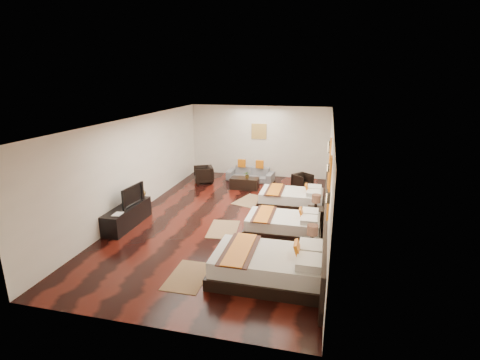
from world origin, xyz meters
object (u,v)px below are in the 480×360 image
(nightstand_b, at_px, (315,214))
(tv, at_px, (130,195))
(bed_near, at_px, (271,266))
(figurine, at_px, (140,192))
(nightstand_a, at_px, (311,249))
(bed_mid, at_px, (284,224))
(book, at_px, (114,214))
(sofa, at_px, (251,174))
(table_plant, at_px, (247,175))
(armchair_right, at_px, (302,181))
(coffee_table, at_px, (245,183))
(armchair_left, at_px, (204,175))
(bed_far, at_px, (292,198))
(tv_console, at_px, (127,216))

(nightstand_b, height_order, tv, tv)
(bed_near, bearing_deg, figurine, 148.78)
(bed_near, xyz_separation_m, tv, (-4.15, 1.91, 0.52))
(figurine, bearing_deg, tv, -85.47)
(tv, bearing_deg, nightstand_a, -97.10)
(bed_mid, relative_size, book, 6.60)
(sofa, bearing_deg, table_plant, -78.93)
(armchair_right, xyz_separation_m, coffee_table, (-2.02, -0.50, -0.07))
(armchair_left, xyz_separation_m, armchair_right, (3.70, 0.14, -0.04))
(coffee_table, bearing_deg, armchair_right, 13.97)
(figurine, distance_m, armchair_left, 3.64)
(nightstand_b, height_order, book, nightstand_b)
(bed_far, relative_size, nightstand_a, 2.26)
(tv, height_order, figurine, tv)
(armchair_right, distance_m, table_plant, 2.00)
(nightstand_b, height_order, sofa, nightstand_b)
(armchair_left, bearing_deg, nightstand_a, 13.81)
(figurine, relative_size, table_plant, 1.26)
(bed_near, height_order, armchair_left, bed_near)
(bed_near, xyz_separation_m, tv_console, (-4.20, 1.77, -0.03))
(bed_near, relative_size, tv_console, 1.28)
(book, relative_size, figurine, 0.89)
(bed_near, relative_size, nightstand_a, 2.64)
(figurine, distance_m, coffee_table, 3.99)
(tv, bearing_deg, nightstand_b, -72.96)
(nightstand_a, distance_m, figurine, 5.23)
(tv, relative_size, armchair_right, 1.59)
(figurine, bearing_deg, book, -90.00)
(bed_mid, distance_m, armchair_right, 3.99)
(armchair_left, relative_size, coffee_table, 0.70)
(bed_far, bearing_deg, armchair_right, 84.67)
(nightstand_b, bearing_deg, bed_far, 119.49)
(armchair_right, height_order, coffee_table, armchair_right)
(tv, bearing_deg, figurine, 9.14)
(tv_console, bearing_deg, nightstand_b, 13.92)
(tv_console, xyz_separation_m, coffee_table, (2.35, 3.96, -0.08))
(book, xyz_separation_m, figurine, (0.00, 1.39, 0.15))
(bed_far, distance_m, nightstand_a, 3.50)
(nightstand_b, bearing_deg, bed_mid, -135.02)
(nightstand_a, bearing_deg, bed_far, 102.37)
(bed_mid, xyz_separation_m, armchair_right, (0.18, 3.99, 0.02))
(book, height_order, armchair_left, armchair_left)
(nightstand_a, relative_size, table_plant, 3.37)
(bed_mid, xyz_separation_m, bed_far, (0.00, 2.08, 0.01))
(tv_console, height_order, armchair_left, armchair_left)
(tv_console, bearing_deg, armchair_right, 45.59)
(armchair_left, bearing_deg, tv, -34.08)
(bed_far, height_order, table_plant, bed_far)
(bed_mid, distance_m, book, 4.34)
(bed_mid, relative_size, coffee_table, 1.91)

